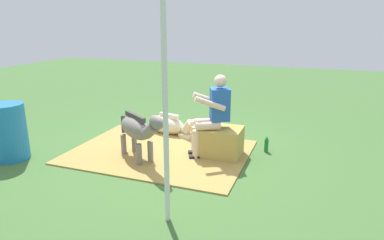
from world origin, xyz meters
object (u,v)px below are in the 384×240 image
water_barrel (9,132)px  hay_bale (222,142)px  pony_standing (138,129)px  pony_lying (170,125)px  person_seated (213,112)px  tent_pole_left (165,114)px  soda_bottle (266,144)px

water_barrel → hay_bale: bearing=-158.2°
pony_standing → pony_lying: (0.07, -1.40, -0.34)m
person_seated → pony_standing: person_seated is taller
tent_pole_left → soda_bottle: bearing=-106.5°
person_seated → tent_pole_left: bearing=92.4°
tent_pole_left → hay_bale: bearing=-92.0°
pony_lying → water_barrel: bearing=46.6°
hay_bale → pony_lying: 1.49m
person_seated → pony_lying: person_seated is taller
pony_standing → tent_pole_left: tent_pole_left is taller
person_seated → water_barrel: (3.07, 1.24, -0.30)m
hay_bale → pony_standing: size_ratio=0.54×
soda_bottle → water_barrel: bearing=24.3°
hay_bale → person_seated: (0.15, 0.05, 0.52)m
pony_standing → soda_bottle: 2.21m
pony_standing → pony_lying: pony_standing is taller
pony_lying → tent_pole_left: tent_pole_left is taller
pony_lying → water_barrel: water_barrel is taller
tent_pole_left → pony_standing: bearing=-51.3°
person_seated → tent_pole_left: size_ratio=0.55×
hay_bale → water_barrel: water_barrel is taller
pony_lying → tent_pole_left: bearing=113.2°
person_seated → water_barrel: size_ratio=1.48×
hay_bale → pony_lying: hay_bale is taller
soda_bottle → water_barrel: (3.89, 1.75, 0.33)m
pony_standing → tent_pole_left: bearing=128.7°
pony_standing → soda_bottle: size_ratio=4.15×
hay_bale → tent_pole_left: 2.29m
soda_bottle → water_barrel: 4.28m
soda_bottle → tent_pole_left: bearing=73.5°
pony_standing → soda_bottle: bearing=-149.7°
person_seated → pony_standing: (1.05, 0.59, -0.23)m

